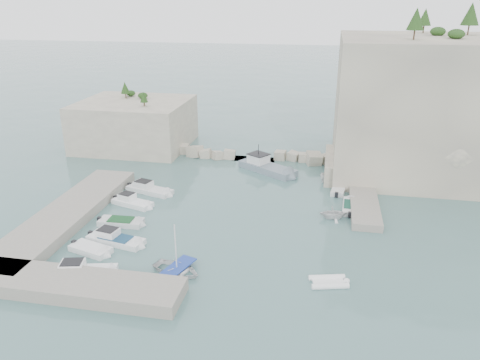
% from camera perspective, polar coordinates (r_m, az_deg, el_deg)
% --- Properties ---
extents(ground, '(400.00, 400.00, 0.00)m').
position_cam_1_polar(ground, '(46.70, -1.38, -6.07)').
color(ground, slate).
rests_on(ground, ground).
extents(cliff_east, '(26.00, 22.00, 17.00)m').
position_cam_1_polar(cliff_east, '(66.36, 23.11, 8.34)').
color(cliff_east, beige).
rests_on(cliff_east, ground).
extents(cliff_terrace, '(8.00, 10.00, 2.50)m').
position_cam_1_polar(cliff_terrace, '(62.05, 14.00, 1.63)').
color(cliff_terrace, beige).
rests_on(cliff_terrace, ground).
extents(outcrop_west, '(16.00, 14.00, 7.00)m').
position_cam_1_polar(outcrop_west, '(73.80, -12.69, 6.69)').
color(outcrop_west, beige).
rests_on(outcrop_west, ground).
extents(quay_west, '(5.00, 24.00, 1.10)m').
position_cam_1_polar(quay_west, '(51.64, -20.46, -4.03)').
color(quay_west, '#9E9689').
rests_on(quay_west, ground).
extents(quay_south, '(18.00, 4.00, 1.10)m').
position_cam_1_polar(quay_south, '(39.71, -19.98, -11.92)').
color(quay_south, '#9E9689').
rests_on(quay_south, ground).
extents(ledge_east, '(3.00, 16.00, 0.80)m').
position_cam_1_polar(ledge_east, '(54.93, 14.78, -1.99)').
color(ledge_east, '#9E9689').
rests_on(ledge_east, ground).
extents(breakwater, '(28.00, 3.00, 1.40)m').
position_cam_1_polar(breakwater, '(66.61, 1.73, 3.13)').
color(breakwater, beige).
rests_on(breakwater, ground).
extents(motorboat_a, '(6.56, 3.56, 1.40)m').
position_cam_1_polar(motorboat_a, '(56.40, -10.94, -1.48)').
color(motorboat_a, silver).
rests_on(motorboat_a, ground).
extents(motorboat_b, '(5.45, 3.14, 1.40)m').
position_cam_1_polar(motorboat_b, '(53.33, -12.94, -3.01)').
color(motorboat_b, white).
rests_on(motorboat_b, ground).
extents(motorboat_c, '(4.95, 1.93, 0.70)m').
position_cam_1_polar(motorboat_c, '(49.20, -14.27, -5.28)').
color(motorboat_c, silver).
rests_on(motorboat_c, ground).
extents(motorboat_d, '(6.33, 2.92, 1.40)m').
position_cam_1_polar(motorboat_d, '(45.85, -14.86, -7.39)').
color(motorboat_d, white).
rests_on(motorboat_d, ground).
extents(motorboat_e, '(4.57, 2.89, 0.70)m').
position_cam_1_polar(motorboat_e, '(44.93, -17.71, -8.34)').
color(motorboat_e, white).
rests_on(motorboat_e, ground).
extents(motorboat_f, '(6.22, 3.10, 1.40)m').
position_cam_1_polar(motorboat_f, '(41.69, -18.52, -10.92)').
color(motorboat_f, white).
rests_on(motorboat_f, ground).
extents(rowboat, '(5.06, 4.28, 0.89)m').
position_cam_1_polar(rowboat, '(40.24, -7.68, -11.15)').
color(rowboat, white).
rests_on(rowboat, ground).
extents(inflatable_dinghy, '(3.55, 2.32, 0.44)m').
position_cam_1_polar(inflatable_dinghy, '(39.20, 10.71, -12.31)').
color(inflatable_dinghy, white).
rests_on(inflatable_dinghy, ground).
extents(tender_east_a, '(3.27, 2.95, 1.51)m').
position_cam_1_polar(tender_east_a, '(49.91, 11.27, -4.61)').
color(tender_east_a, white).
rests_on(tender_east_a, ground).
extents(tender_east_b, '(1.86, 4.83, 0.70)m').
position_cam_1_polar(tender_east_b, '(52.44, 13.26, -3.47)').
color(tender_east_b, silver).
rests_on(tender_east_b, ground).
extents(tender_east_c, '(2.08, 4.72, 0.70)m').
position_cam_1_polar(tender_east_c, '(57.02, 11.95, -1.30)').
color(tender_east_c, silver).
rests_on(tender_east_c, ground).
extents(tender_east_d, '(3.94, 1.56, 1.51)m').
position_cam_1_polar(tender_east_d, '(59.25, 11.57, -0.39)').
color(tender_east_d, white).
rests_on(tender_east_d, ground).
extents(work_boat, '(9.02, 7.25, 2.20)m').
position_cam_1_polar(work_boat, '(62.16, 3.37, 1.06)').
color(work_boat, slate).
rests_on(work_boat, ground).
extents(rowboat_mast, '(0.10, 0.10, 4.20)m').
position_cam_1_polar(rowboat_mast, '(38.94, -7.87, -7.98)').
color(rowboat_mast, white).
rests_on(rowboat_mast, rowboat).
extents(vegetation, '(53.48, 13.88, 13.40)m').
position_cam_1_polar(vegetation, '(65.64, 19.51, 17.07)').
color(vegetation, '#1E4219').
rests_on(vegetation, ground).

